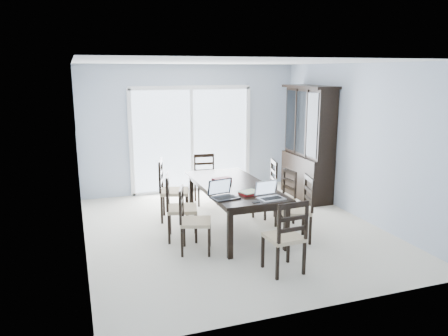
{
  "coord_description": "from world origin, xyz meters",
  "views": [
    {
      "loc": [
        -2.3,
        -6.15,
        2.49
      ],
      "look_at": [
        -0.16,
        0.0,
        1.02
      ],
      "focal_mm": 35.0,
      "sensor_mm": 36.0,
      "label": 1
    }
  ],
  "objects_px": {
    "chair_left_near": "(189,213)",
    "chair_right_mid": "(284,191)",
    "chair_left_mid": "(175,200)",
    "chair_right_near": "(301,202)",
    "chair_left_far": "(168,183)",
    "laptop_silver": "(271,195)",
    "laptop_dark": "(225,194)",
    "china_hutch": "(308,144)",
    "hot_tub": "(170,160)",
    "chair_right_far": "(268,181)",
    "chair_end_near": "(288,229)",
    "game_box": "(222,180)",
    "dining_table": "(233,189)",
    "chair_end_far": "(205,173)",
    "cell_phone": "(256,202)"
  },
  "relations": [
    {
      "from": "chair_left_near",
      "to": "laptop_silver",
      "type": "xyz_separation_m",
      "value": [
        1.08,
        -0.33,
        0.24
      ]
    },
    {
      "from": "dining_table",
      "to": "chair_right_mid",
      "type": "relative_size",
      "value": 2.18
    },
    {
      "from": "dining_table",
      "to": "chair_right_near",
      "type": "distance_m",
      "value": 1.08
    },
    {
      "from": "chair_right_far",
      "to": "laptop_dark",
      "type": "relative_size",
      "value": 2.73
    },
    {
      "from": "chair_left_far",
      "to": "laptop_silver",
      "type": "relative_size",
      "value": 3.21
    },
    {
      "from": "chair_end_near",
      "to": "laptop_silver",
      "type": "height_order",
      "value": "chair_end_near"
    },
    {
      "from": "laptop_dark",
      "to": "dining_table",
      "type": "bearing_deg",
      "value": 49.89
    },
    {
      "from": "chair_left_mid",
      "to": "chair_right_far",
      "type": "bearing_deg",
      "value": 123.46
    },
    {
      "from": "dining_table",
      "to": "chair_left_far",
      "type": "bearing_deg",
      "value": 135.9
    },
    {
      "from": "chair_end_near",
      "to": "laptop_dark",
      "type": "xyz_separation_m",
      "value": [
        -0.47,
        0.98,
        0.22
      ]
    },
    {
      "from": "laptop_silver",
      "to": "hot_tub",
      "type": "xyz_separation_m",
      "value": [
        -0.43,
        4.57,
        -0.37
      ]
    },
    {
      "from": "china_hutch",
      "to": "laptop_dark",
      "type": "bearing_deg",
      "value": -141.18
    },
    {
      "from": "chair_left_mid",
      "to": "china_hutch",
      "type": "bearing_deg",
      "value": 127.98
    },
    {
      "from": "laptop_silver",
      "to": "chair_left_far",
      "type": "bearing_deg",
      "value": 114.77
    },
    {
      "from": "chair_left_near",
      "to": "chair_right_far",
      "type": "bearing_deg",
      "value": 142.68
    },
    {
      "from": "chair_right_far",
      "to": "laptop_silver",
      "type": "height_order",
      "value": "chair_right_far"
    },
    {
      "from": "chair_end_near",
      "to": "chair_left_far",
      "type": "bearing_deg",
      "value": 107.15
    },
    {
      "from": "chair_right_far",
      "to": "hot_tub",
      "type": "height_order",
      "value": "chair_right_far"
    },
    {
      "from": "dining_table",
      "to": "laptop_silver",
      "type": "height_order",
      "value": "laptop_silver"
    },
    {
      "from": "chair_end_far",
      "to": "laptop_silver",
      "type": "bearing_deg",
      "value": 99.37
    },
    {
      "from": "chair_end_near",
      "to": "game_box",
      "type": "bearing_deg",
      "value": 93.26
    },
    {
      "from": "chair_right_far",
      "to": "chair_end_far",
      "type": "bearing_deg",
      "value": 51.41
    },
    {
      "from": "chair_end_far",
      "to": "cell_phone",
      "type": "height_order",
      "value": "chair_end_far"
    },
    {
      "from": "china_hutch",
      "to": "chair_left_mid",
      "type": "relative_size",
      "value": 1.91
    },
    {
      "from": "chair_end_far",
      "to": "dining_table",
      "type": "bearing_deg",
      "value": 94.44
    },
    {
      "from": "chair_left_far",
      "to": "laptop_silver",
      "type": "height_order",
      "value": "chair_left_far"
    },
    {
      "from": "chair_left_mid",
      "to": "chair_end_far",
      "type": "xyz_separation_m",
      "value": [
        0.96,
        1.67,
        -0.05
      ]
    },
    {
      "from": "dining_table",
      "to": "laptop_dark",
      "type": "xyz_separation_m",
      "value": [
        -0.38,
        -0.68,
        0.14
      ]
    },
    {
      "from": "china_hutch",
      "to": "hot_tub",
      "type": "xyz_separation_m",
      "value": [
        -2.24,
        2.39,
        -0.64
      ]
    },
    {
      "from": "laptop_dark",
      "to": "china_hutch",
      "type": "bearing_deg",
      "value": 27.77
    },
    {
      "from": "laptop_dark",
      "to": "laptop_silver",
      "type": "bearing_deg",
      "value": -33.54
    },
    {
      "from": "laptop_dark",
      "to": "chair_left_near",
      "type": "bearing_deg",
      "value": 158.55
    },
    {
      "from": "chair_end_near",
      "to": "chair_end_far",
      "type": "height_order",
      "value": "chair_end_near"
    },
    {
      "from": "chair_left_near",
      "to": "laptop_silver",
      "type": "relative_size",
      "value": 2.87
    },
    {
      "from": "chair_left_mid",
      "to": "chair_right_near",
      "type": "height_order",
      "value": "chair_left_mid"
    },
    {
      "from": "chair_end_near",
      "to": "chair_end_far",
      "type": "distance_m",
      "value": 3.26
    },
    {
      "from": "chair_left_mid",
      "to": "chair_right_far",
      "type": "distance_m",
      "value": 1.9
    },
    {
      "from": "chair_left_mid",
      "to": "laptop_silver",
      "type": "relative_size",
      "value": 3.08
    },
    {
      "from": "chair_left_near",
      "to": "laptop_dark",
      "type": "xyz_separation_m",
      "value": [
        0.49,
        -0.09,
        0.24
      ]
    },
    {
      "from": "laptop_silver",
      "to": "game_box",
      "type": "bearing_deg",
      "value": 100.69
    },
    {
      "from": "chair_left_far",
      "to": "chair_end_near",
      "type": "relative_size",
      "value": 1.08
    },
    {
      "from": "cell_phone",
      "to": "chair_left_mid",
      "type": "bearing_deg",
      "value": 130.55
    },
    {
      "from": "chair_left_near",
      "to": "chair_right_mid",
      "type": "distance_m",
      "value": 1.94
    },
    {
      "from": "china_hutch",
      "to": "game_box",
      "type": "xyz_separation_m",
      "value": [
        -2.16,
        -1.07,
        -0.29
      ]
    },
    {
      "from": "chair_right_near",
      "to": "chair_right_mid",
      "type": "bearing_deg",
      "value": 3.64
    },
    {
      "from": "china_hutch",
      "to": "game_box",
      "type": "relative_size",
      "value": 7.6
    },
    {
      "from": "laptop_dark",
      "to": "hot_tub",
      "type": "relative_size",
      "value": 0.23
    },
    {
      "from": "chair_right_near",
      "to": "laptop_dark",
      "type": "bearing_deg",
      "value": 101.67
    },
    {
      "from": "china_hutch",
      "to": "game_box",
      "type": "distance_m",
      "value": 2.43
    },
    {
      "from": "laptop_dark",
      "to": "chair_end_near",
      "type": "bearing_deg",
      "value": -75.24
    }
  ]
}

